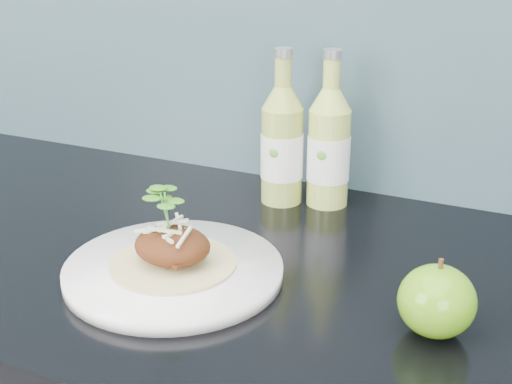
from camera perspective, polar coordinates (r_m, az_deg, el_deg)
dinner_plate at (r=0.85m, az=-6.61°, el=-6.27°), size 0.31×0.31×0.02m
pork_taco at (r=0.84m, az=-6.72°, el=-4.08°), size 0.15×0.15×0.10m
green_apple at (r=0.75m, az=14.27°, el=-8.45°), size 0.08×0.08×0.09m
cider_bottle_left at (r=1.04m, az=2.09°, el=3.75°), size 0.08×0.08×0.23m
cider_bottle_right at (r=1.03m, az=5.84°, el=3.55°), size 0.07×0.07×0.23m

